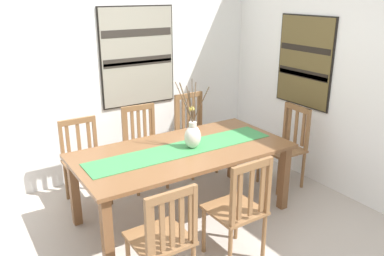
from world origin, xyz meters
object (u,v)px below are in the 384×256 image
Objects in this scene: chair_3 at (286,145)px; centerpiece_vase at (193,134)px; chair_1 at (164,238)px; chair_4 at (84,160)px; chair_2 at (239,209)px; chair_5 at (194,132)px; painting_on_back_wall at (138,57)px; chair_0 at (143,145)px; painting_on_side_wall at (305,62)px; dining_table at (183,158)px.

centerpiece_vase is at bearing 179.59° from chair_3.
chair_1 is 1.03× the size of chair_4.
centerpiece_vase is 0.91m from chair_2.
chair_4 is at bearing 157.45° from chair_3.
painting_on_back_wall is at bearing 139.40° from chair_5.
chair_3 is at bearing 31.22° from chair_2.
chair_5 is at bearing 68.80° from chair_2.
chair_0 is 0.99× the size of chair_3.
centerpiece_vase is 1.72m from painting_on_side_wall.
centerpiece_vase is at bearing -93.30° from painting_on_back_wall.
chair_3 is 0.90× the size of painting_on_side_wall.
chair_2 is 1.01× the size of chair_3.
dining_table is at bearing -49.32° from chair_4.
centerpiece_vase is 1.25m from chair_4.
chair_2 is 1.57m from chair_3.
chair_1 is 0.98× the size of chair_3.
chair_3 reaches higher than chair_1.
dining_table is 2.18× the size of chair_2.
chair_5 is 0.93× the size of painting_on_side_wall.
centerpiece_vase reaches higher than chair_1.
painting_on_side_wall is (1.56, -1.19, -0.03)m from painting_on_back_wall.
painting_on_back_wall reaches higher than painting_on_side_wall.
chair_3 is 2.03m from painting_on_back_wall.
centerpiece_vase reaches higher than chair_2.
chair_0 is (-0.02, 0.85, -0.15)m from dining_table.
chair_4 is 0.76× the size of painting_on_back_wall.
centerpiece_vase reaches higher than chair_3.
centerpiece_vase is 1.22m from chair_1.
chair_5 is (1.38, 1.75, 0.02)m from chair_1.
chair_4 is (-0.82, 0.85, -0.39)m from centerpiece_vase.
dining_table is at bearing 178.74° from chair_3.
chair_5 reaches higher than chair_4.
centerpiece_vase reaches higher than dining_table.
painting_on_back_wall reaches higher than chair_3.
dining_table is 0.86m from chair_0.
chair_1 is (-0.67, -1.72, -0.00)m from chair_0.
painting_on_side_wall is (1.71, 0.97, 0.90)m from chair_2.
painting_on_side_wall reaches higher than chair_5.
dining_table is at bearing -175.60° from painting_on_side_wall.
chair_1 is at bearing -111.34° from chair_0.
chair_1 is at bearing -89.06° from chair_4.
painting_on_back_wall is (-1.19, 1.35, 0.94)m from chair_3.
chair_2 is 1.83m from chair_4.
chair_3 is (1.26, -0.01, -0.38)m from centerpiece_vase.
painting_on_side_wall is (1.75, -0.72, 0.90)m from chair_0.
chair_4 is at bearing -178.24° from chair_5.
chair_0 is at bearing -177.80° from chair_5.
chair_0 is (-0.12, 0.87, -0.37)m from centerpiece_vase.
chair_5 is (0.71, 0.03, 0.01)m from chair_0.
chair_3 is 0.99m from painting_on_side_wall.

